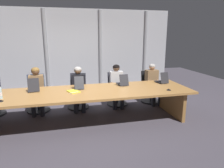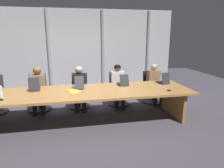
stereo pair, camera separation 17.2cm
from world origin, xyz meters
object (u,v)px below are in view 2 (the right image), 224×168
office_chair_right_mid (118,93)px  conference_mic_right_side (169,90)px  office_chair_left_mid (39,97)px  office_chair_center (79,95)px  spiral_notepad (73,91)px  laptop_center (79,85)px  water_bottle_primary (1,92)px  laptop_right_end (163,81)px  person_right_mid (118,83)px  person_right_end (155,82)px  person_center (79,85)px  office_chair_right_end (152,91)px  laptop_right_mid (123,83)px  conference_mic_left_side (1,99)px  person_left_mid (38,87)px  laptop_left_mid (35,87)px

office_chair_right_mid → conference_mic_right_side: bearing=28.5°
office_chair_left_mid → office_chair_center: (1.07, -0.00, -0.01)m
office_chair_center → office_chair_right_mid: (1.11, -0.00, -0.00)m
spiral_notepad → office_chair_center: bearing=59.6°
office_chair_left_mid → laptop_center: bearing=46.1°
office_chair_left_mid → water_bottle_primary: (-0.54, -1.23, 0.51)m
laptop_right_end → office_chair_center: laptop_right_end is taller
person_right_mid → person_right_end: size_ratio=1.01×
person_center → person_right_end: bearing=91.5°
laptop_right_end → person_right_mid: (-1.07, 0.57, -0.15)m
office_chair_center → office_chair_right_end: 2.17m
laptop_right_mid → office_chair_right_mid: (0.04, 0.70, -0.46)m
laptop_center → person_center: size_ratio=0.43×
office_chair_right_mid → water_bottle_primary: size_ratio=3.78×
laptop_center → office_chair_right_end: 2.35m
laptop_center → office_chair_center: 0.86m
office_chair_right_end → conference_mic_left_side: (-3.73, -1.41, 0.43)m
laptop_right_end → office_chair_right_end: (0.02, 0.73, -0.47)m
person_center → conference_mic_left_side: 2.02m
person_left_mid → spiral_notepad: bearing=40.5°
laptop_right_mid → conference_mic_left_side: laptop_right_mid is taller
office_chair_right_mid → person_right_end: 1.11m
laptop_right_mid → office_chair_right_end: 1.38m
conference_mic_left_side → spiral_notepad: conference_mic_left_side is taller
laptop_right_mid → conference_mic_right_side: bearing=-130.9°
office_chair_right_mid → office_chair_right_end: 1.05m
person_right_end → conference_mic_right_side: 1.31m
person_left_mid → conference_mic_left_side: size_ratio=10.78×
laptop_left_mid → laptop_right_end: bearing=-95.6°
person_right_end → conference_mic_right_side: person_right_end is taller
laptop_right_end → person_center: bearing=70.2°
office_chair_right_mid → office_chair_right_end: size_ratio=1.01×
laptop_right_mid → conference_mic_left_side: bearing=104.5°
office_chair_left_mid → spiral_notepad: office_chair_left_mid is taller
laptop_right_end → person_center: size_ratio=0.36×
office_chair_center → water_bottle_primary: (-1.61, -1.23, 0.51)m
person_center → laptop_center: bearing=-1.2°
office_chair_right_end → person_right_end: person_right_end is taller
person_left_mid → spiral_notepad: (0.88, -0.91, 0.09)m
person_right_mid → office_chair_right_mid: bearing=169.1°
water_bottle_primary → conference_mic_right_side: (3.57, -0.22, -0.09)m
water_bottle_primary → conference_mic_left_side: size_ratio=2.23×
laptop_center → office_chair_right_end: laptop_center is taller
laptop_center → conference_mic_right_side: laptop_center is taller
person_center → conference_mic_left_side: person_center is taller
person_right_mid → person_right_end: (1.09, -0.00, -0.01)m
person_left_mid → conference_mic_right_side: bearing=63.0°
conference_mic_left_side → conference_mic_right_side: (3.53, -0.04, 0.00)m
laptop_center → office_chair_right_mid: (1.13, 0.72, -0.46)m
laptop_center → office_chair_left_mid: laptop_center is taller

